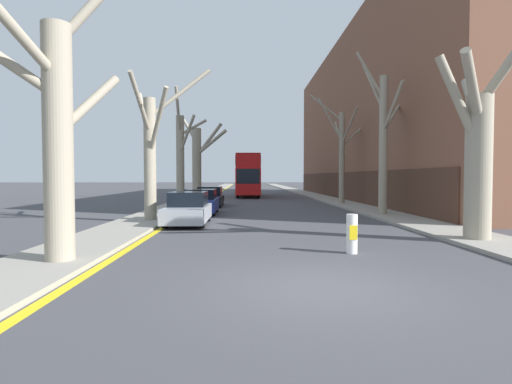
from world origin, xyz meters
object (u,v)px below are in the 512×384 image
Objects in this scene: street_tree_left_0 at (58,131)px; double_decker_bus at (248,173)px; parked_car_1 at (201,202)px; traffic_bollard at (352,234)px; street_tree_left_3 at (198,160)px; parked_car_0 at (188,209)px; street_tree_right_1 at (383,138)px; street_tree_left_1 at (151,149)px; street_tree_left_2 at (181,157)px; parked_car_2 at (210,197)px; street_tree_right_0 at (479,150)px; street_tree_right_2 at (342,151)px.

double_decker_bus is at bearing 81.92° from street_tree_left_0.
parked_car_1 is 3.74× the size of traffic_bollard.
street_tree_left_0 is 13.56m from parked_car_1.
street_tree_left_3 is 1.80× the size of parked_car_0.
street_tree_right_1 is 10.97m from parked_car_0.
street_tree_left_2 is (-0.03, 8.59, 0.09)m from street_tree_left_1.
street_tree_left_3 is 8.13m from double_decker_bus.
street_tree_left_1 is 10.84m from traffic_bollard.
street_tree_left_1 is at bearing -100.72° from double_decker_bus.
street_tree_left_3 reaches higher than street_tree_left_1.
parked_car_2 is (-0.00, 5.85, 0.00)m from parked_car_1.
parked_car_2 is (1.88, 19.05, -2.49)m from street_tree_left_0.
double_decker_bus is 9.37× the size of traffic_bollard.
street_tree_left_3 is (0.09, 8.93, 0.16)m from street_tree_left_2.
street_tree_left_1 reaches higher than parked_car_1.
street_tree_left_2 is at bearing 128.57° from street_tree_right_0.
street_tree_left_2 is at bearing 90.19° from street_tree_left_1.
street_tree_left_3 is at bearing 97.34° from parked_car_1.
traffic_bollard is (5.40, -17.82, -0.12)m from parked_car_2.
parked_car_2 is (1.79, 1.59, -2.79)m from street_tree_left_2.
street_tree_right_2 reaches higher than street_tree_left_0.
street_tree_right_2 is at bearing -27.92° from street_tree_left_3.
street_tree_left_2 is 17.99m from traffic_bollard.
street_tree_left_0 is 0.97× the size of street_tree_left_1.
street_tree_left_3 is (0.18, 26.38, 0.46)m from street_tree_left_0.
traffic_bollard is (7.27, 1.23, -2.61)m from street_tree_left_0.
street_tree_right_0 is at bearing -89.74° from street_tree_right_2.
parked_car_2 is at bearing -76.95° from street_tree_left_3.
parked_car_0 is at bearing -90.00° from parked_car_2.
parked_car_2 is (-9.76, -1.26, -3.41)m from street_tree_right_2.
double_decker_bus reaches higher than parked_car_2.
street_tree_right_0 is 0.71× the size of double_decker_bus.
double_decker_bus is (4.69, 33.05, -0.66)m from street_tree_left_0.
street_tree_left_2 is 11.91m from street_tree_right_2.
street_tree_left_1 reaches higher than street_tree_right_0.
street_tree_left_3 reaches higher than traffic_bollard.
street_tree_left_2 reaches higher than street_tree_right_0.
street_tree_right_2 is at bearing 7.37° from parked_car_2.
street_tree_left_3 reaches higher than double_decker_bus.
street_tree_right_1 is (11.60, -5.94, 0.70)m from street_tree_left_2.
street_tree_right_0 is 6.65× the size of traffic_bollard.
street_tree_left_3 is at bearing 89.79° from street_tree_left_1.
traffic_bollard is (2.58, -31.82, -1.95)m from double_decker_bus.
double_decker_bus is at bearing 108.01° from street_tree_right_1.
parked_car_2 is (-2.81, -14.00, -1.83)m from double_decker_bus.
traffic_bollard is at bearing -159.65° from street_tree_right_0.
traffic_bollard is (5.40, -6.84, -0.13)m from parked_car_0.
street_tree_left_0 is at bearing -119.81° from street_tree_right_2.
double_decker_bus is (-7.02, 30.17, -0.45)m from street_tree_right_0.
street_tree_left_1 is 0.86× the size of street_tree_right_2.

